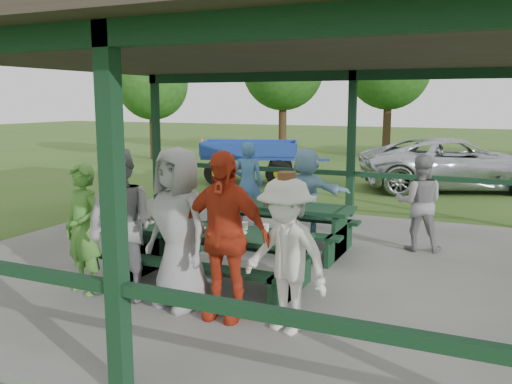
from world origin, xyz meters
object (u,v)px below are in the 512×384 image
at_px(contestant_grey_left, 121,226).
at_px(pickup_truck, 456,164).
at_px(contestant_white_fedora, 286,255).
at_px(spectator_lblue, 306,194).
at_px(farm_trailer, 250,160).
at_px(contestant_green, 83,229).
at_px(contestant_red, 223,236).
at_px(picnic_table_near, 212,251).
at_px(picnic_table_far, 276,221).
at_px(spectator_grey, 420,203).
at_px(spectator_blue, 248,183).
at_px(contestant_grey_mid, 178,228).

distance_m(contestant_grey_left, pickup_truck, 11.42).
bearing_deg(contestant_white_fedora, contestant_grey_left, -161.01).
relative_size(spectator_lblue, farm_trailer, 0.41).
distance_m(contestant_green, contestant_red, 1.97).
bearing_deg(contestant_green, contestant_red, 11.59).
bearing_deg(picnic_table_near, picnic_table_far, 87.33).
xyz_separation_m(contestant_grey_left, spectator_grey, (2.96, 3.80, -0.15)).
relative_size(picnic_table_near, spectator_grey, 1.64).
bearing_deg(pickup_truck, farm_trailer, 77.14).
xyz_separation_m(contestant_white_fedora, farm_trailer, (-5.01, 10.02, -0.25)).
height_order(picnic_table_near, spectator_blue, spectator_blue).
bearing_deg(pickup_truck, spectator_blue, 131.04).
bearing_deg(spectator_blue, contestant_grey_left, 77.16).
bearing_deg(spectator_blue, pickup_truck, -133.71).
relative_size(contestant_grey_left, contestant_red, 0.99).
xyz_separation_m(spectator_blue, farm_trailer, (-2.57, 5.69, -0.24)).
height_order(contestant_grey_left, spectator_grey, contestant_grey_left).
height_order(contestant_green, spectator_blue, contestant_green).
xyz_separation_m(contestant_green, pickup_truck, (3.62, 10.96, -0.19)).
xyz_separation_m(contestant_grey_left, spectator_blue, (-0.33, 4.32, -0.12)).
height_order(picnic_table_near, pickup_truck, pickup_truck).
bearing_deg(contestant_grey_mid, farm_trailer, 128.49).
bearing_deg(contestant_white_fedora, spectator_blue, 138.87).
bearing_deg(contestant_green, pickup_truck, 83.33).
bearing_deg(contestant_white_fedora, picnic_table_near, 165.61).
xyz_separation_m(spectator_blue, pickup_truck, (3.33, 6.69, -0.18)).
relative_size(spectator_lblue, spectator_grey, 1.03).
bearing_deg(contestant_white_fedora, contestant_green, -161.88).
relative_size(spectator_lblue, spectator_blue, 0.99).
relative_size(spectator_grey, farm_trailer, 0.40).
height_order(spectator_lblue, farm_trailer, spectator_lblue).
xyz_separation_m(contestant_white_fedora, pickup_truck, (0.89, 11.02, -0.19)).
xyz_separation_m(picnic_table_near, picnic_table_far, (0.09, 2.00, -0.00)).
relative_size(spectator_blue, spectator_grey, 1.05).
distance_m(contestant_white_fedora, spectator_blue, 4.97).
relative_size(contestant_grey_left, pickup_truck, 0.35).
height_order(spectator_lblue, spectator_grey, spectator_lblue).
bearing_deg(picnic_table_far, contestant_white_fedora, -66.30).
bearing_deg(contestant_grey_left, picnic_table_far, 77.13).
height_order(contestant_red, spectator_grey, contestant_red).
height_order(contestant_grey_mid, contestant_white_fedora, contestant_grey_mid).
xyz_separation_m(contestant_red, pickup_truck, (1.65, 10.96, -0.31)).
bearing_deg(contestant_red, contestant_white_fedora, -4.83).
xyz_separation_m(picnic_table_near, spectator_blue, (-1.07, 3.41, 0.34)).
bearing_deg(contestant_grey_mid, contestant_grey_left, -152.51).
xyz_separation_m(picnic_table_far, contestant_green, (-1.45, -2.86, 0.35)).
bearing_deg(picnic_table_near, contestant_grey_mid, -90.64).
distance_m(spectator_grey, pickup_truck, 7.21).
bearing_deg(picnic_table_far, contestant_grey_mid, -92.10).
relative_size(contestant_green, spectator_blue, 1.01).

